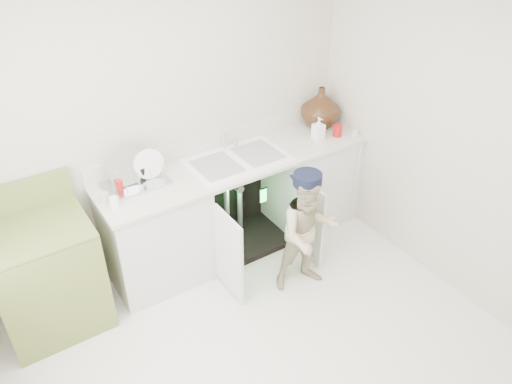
% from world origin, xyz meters
% --- Properties ---
extents(ground, '(3.50, 3.50, 0.00)m').
position_xyz_m(ground, '(0.00, 0.00, 0.00)').
color(ground, beige).
rests_on(ground, ground).
extents(room_shell, '(6.00, 5.50, 1.26)m').
position_xyz_m(room_shell, '(0.00, 0.00, 1.25)').
color(room_shell, beige).
rests_on(room_shell, ground).
extents(counter_run, '(2.44, 1.02, 1.28)m').
position_xyz_m(counter_run, '(0.60, 1.21, 0.49)').
color(counter_run, silver).
rests_on(counter_run, ground).
extents(avocado_stove, '(0.72, 0.65, 1.12)m').
position_xyz_m(avocado_stove, '(-1.13, 1.18, 0.46)').
color(avocado_stove, olive).
rests_on(avocado_stove, ground).
extents(repair_worker, '(0.60, 0.68, 1.08)m').
position_xyz_m(repair_worker, '(0.74, 0.45, 0.54)').
color(repair_worker, '#C1B38B').
rests_on(repair_worker, ground).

